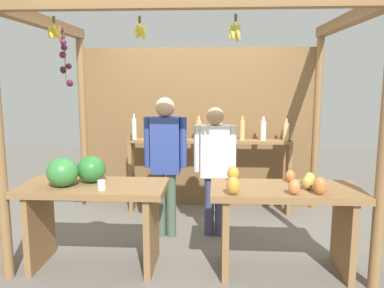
% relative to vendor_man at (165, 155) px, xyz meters
% --- Properties ---
extents(ground_plane, '(12.00, 12.00, 0.00)m').
position_rel_vendor_man_xyz_m(ground_plane, '(0.31, 0.05, -0.96)').
color(ground_plane, slate).
rests_on(ground_plane, ground).
extents(market_stall, '(3.39, 2.31, 2.47)m').
position_rel_vendor_man_xyz_m(market_stall, '(0.30, 0.57, 0.48)').
color(market_stall, olive).
rests_on(market_stall, ground).
extents(fruit_counter_left, '(1.37, 0.64, 1.09)m').
position_rel_vendor_man_xyz_m(fruit_counter_left, '(-0.63, -0.78, -0.27)').
color(fruit_counter_left, olive).
rests_on(fruit_counter_left, ground).
extents(fruit_counter_right, '(1.37, 0.64, 0.97)m').
position_rel_vendor_man_xyz_m(fruit_counter_right, '(1.20, -0.78, -0.35)').
color(fruit_counter_right, olive).
rests_on(fruit_counter_right, ground).
extents(bottle_shelf_unit, '(2.17, 0.22, 1.34)m').
position_rel_vendor_man_xyz_m(bottle_shelf_unit, '(0.49, 0.87, -0.14)').
color(bottle_shelf_unit, olive).
rests_on(bottle_shelf_unit, ground).
extents(vendor_man, '(0.48, 0.22, 1.60)m').
position_rel_vendor_man_xyz_m(vendor_man, '(0.00, 0.00, 0.00)').
color(vendor_man, '#4A5F49').
rests_on(vendor_man, ground).
extents(vendor_woman, '(0.48, 0.20, 1.49)m').
position_rel_vendor_man_xyz_m(vendor_woman, '(0.55, 0.06, -0.08)').
color(vendor_woman, '#3C3E62').
rests_on(vendor_woman, ground).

